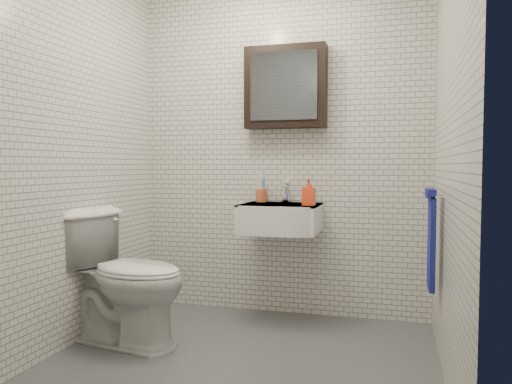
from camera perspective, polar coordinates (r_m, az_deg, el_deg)
ground at (r=3.03m, az=-1.64°, el=-18.63°), size 2.20×2.00×0.01m
room_shell at (r=2.84m, az=-1.68°, el=9.97°), size 2.22×2.02×2.51m
washbasin at (r=3.53m, az=2.68°, el=-2.95°), size 0.55×0.50×0.20m
faucet at (r=3.71m, az=3.37°, el=-0.16°), size 0.06×0.20×0.15m
mirror_cabinet at (r=3.75m, az=3.39°, el=11.87°), size 0.60×0.15×0.60m
towel_rail at (r=3.07m, az=19.42°, el=-4.61°), size 0.09×0.30×0.58m
toothbrush_cup at (r=3.76m, az=0.62°, el=-0.31°), size 0.09×0.09×0.22m
soap_bottle at (r=3.44m, az=6.05°, el=-0.03°), size 0.09×0.09×0.18m
toilet at (r=3.29m, az=-14.80°, el=-9.30°), size 0.91×0.63×0.85m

